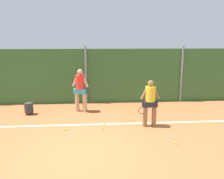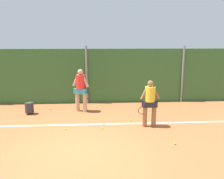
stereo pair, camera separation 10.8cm
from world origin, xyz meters
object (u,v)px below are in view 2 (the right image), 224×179
(tennis_ball_4, at_px, (65,129))
(tennis_ball_9, at_px, (50,109))
(player_midcourt, at_px, (81,88))
(tennis_ball_2, at_px, (100,105))
(player_foreground_near, at_px, (150,101))
(tennis_ball_6, at_px, (102,128))
(ball_hopper, at_px, (29,107))
(tennis_ball_1, at_px, (104,124))
(tennis_ball_0, at_px, (131,120))
(tennis_ball_5, at_px, (175,143))

(tennis_ball_4, distance_m, tennis_ball_9, 2.61)
(player_midcourt, distance_m, tennis_ball_2, 1.58)
(player_foreground_near, bearing_deg, tennis_ball_4, 1.70)
(player_midcourt, bearing_deg, tennis_ball_6, -43.65)
(tennis_ball_2, bearing_deg, ball_hopper, -159.33)
(ball_hopper, bearing_deg, tennis_ball_9, 35.82)
(ball_hopper, xyz_separation_m, tennis_ball_2, (3.00, 1.13, -0.26))
(tennis_ball_2, bearing_deg, tennis_ball_4, -112.30)
(player_midcourt, bearing_deg, tennis_ball_2, 70.69)
(ball_hopper, distance_m, tennis_ball_6, 3.59)
(tennis_ball_1, distance_m, tennis_ball_2, 2.56)
(tennis_ball_1, height_order, tennis_ball_2, same)
(player_midcourt, relative_size, tennis_ball_0, 28.43)
(ball_hopper, relative_size, tennis_ball_1, 7.78)
(player_foreground_near, relative_size, tennis_ball_5, 25.81)
(tennis_ball_1, bearing_deg, tennis_ball_2, 92.81)
(player_foreground_near, bearing_deg, ball_hopper, -21.15)
(tennis_ball_1, distance_m, tennis_ball_4, 1.42)
(tennis_ball_0, distance_m, tennis_ball_5, 2.32)
(ball_hopper, distance_m, tennis_ball_9, 0.96)
(ball_hopper, height_order, tennis_ball_0, ball_hopper)
(player_foreground_near, relative_size, tennis_ball_2, 25.81)
(player_midcourt, bearing_deg, ball_hopper, -149.99)
(tennis_ball_0, bearing_deg, tennis_ball_9, 154.13)
(player_midcourt, height_order, tennis_ball_0, player_midcourt)
(tennis_ball_2, xyz_separation_m, tennis_ball_5, (2.24, -4.32, 0.00))
(player_foreground_near, relative_size, tennis_ball_6, 25.81)
(player_foreground_near, height_order, player_midcourt, player_midcourt)
(tennis_ball_5, bearing_deg, tennis_ball_0, 117.13)
(tennis_ball_1, bearing_deg, player_foreground_near, -8.69)
(tennis_ball_4, height_order, tennis_ball_6, same)
(player_midcourt, relative_size, tennis_ball_1, 28.43)
(ball_hopper, xyz_separation_m, tennis_ball_4, (1.77, -1.86, -0.26))
(player_foreground_near, xyz_separation_m, tennis_ball_9, (-4.03, 2.22, -0.92))
(ball_hopper, height_order, tennis_ball_9, ball_hopper)
(tennis_ball_6, bearing_deg, tennis_ball_1, 82.03)
(ball_hopper, xyz_separation_m, tennis_ball_5, (5.23, -3.19, -0.26))
(tennis_ball_5, distance_m, tennis_ball_6, 2.55)
(player_midcourt, bearing_deg, tennis_ball_4, -77.42)
(tennis_ball_2, bearing_deg, tennis_ball_5, -62.64)
(tennis_ball_4, height_order, tennis_ball_9, same)
(tennis_ball_1, xyz_separation_m, tennis_ball_4, (-1.35, -0.43, 0.00))
(player_midcourt, bearing_deg, tennis_ball_5, -24.82)
(player_midcourt, xyz_separation_m, tennis_ball_5, (3.06, -3.44, -1.02))
(tennis_ball_0, distance_m, tennis_ball_4, 2.52)
(ball_hopper, bearing_deg, player_foreground_near, -19.41)
(player_foreground_near, xyz_separation_m, tennis_ball_2, (-1.77, 2.81, -0.92))
(tennis_ball_2, height_order, tennis_ball_5, same)
(player_midcourt, height_order, tennis_ball_4, player_midcourt)
(tennis_ball_1, height_order, tennis_ball_4, same)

